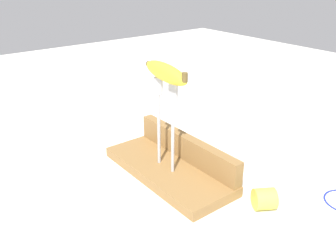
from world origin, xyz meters
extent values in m
plane|color=white|center=(0.00, 0.00, 0.00)|extent=(3.00, 3.00, 0.00)
cube|color=olive|center=(0.00, 0.00, 0.01)|extent=(0.33, 0.14, 0.02)
cube|color=olive|center=(0.00, 0.06, 0.05)|extent=(0.33, 0.02, 0.06)
cylinder|color=#B2B2B7|center=(-0.03, -0.01, 0.11)|extent=(0.01, 0.01, 0.17)
cube|color=#B2B2B7|center=(-0.03, -0.01, 0.21)|extent=(0.03, 0.00, 0.04)
cylinder|color=#B2B2B7|center=(0.03, -0.01, 0.11)|extent=(0.01, 0.01, 0.17)
cube|color=#B2B2B7|center=(0.03, -0.01, 0.21)|extent=(0.03, 0.00, 0.04)
ellipsoid|color=yellow|center=(0.00, -0.01, 0.25)|extent=(0.17, 0.06, 0.04)
cylinder|color=brown|center=(0.07, -0.02, 0.25)|extent=(0.01, 0.01, 0.02)
sphere|color=#3F2D19|center=(-0.08, 0.01, 0.25)|extent=(0.01, 0.01, 0.01)
cylinder|color=#DBD147|center=(0.22, 0.07, 0.02)|extent=(0.06, 0.06, 0.04)
cylinder|color=beige|center=(0.23, 0.09, 0.02)|extent=(0.03, 0.02, 0.04)
camera|label=1|loc=(0.58, -0.45, 0.45)|focal=39.16mm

